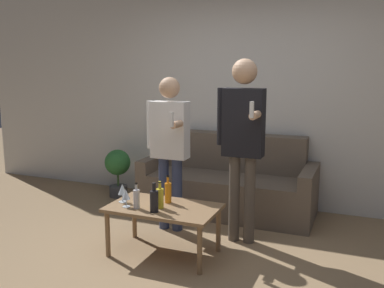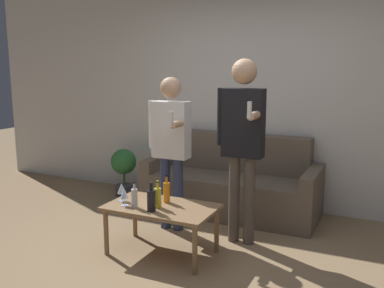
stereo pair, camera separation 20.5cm
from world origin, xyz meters
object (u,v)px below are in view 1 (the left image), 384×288
(couch, at_px, (228,185))
(coffee_table, at_px, (164,212))
(bottle_orange, at_px, (168,192))
(person_standing_left, at_px, (169,141))
(person_standing_right, at_px, (243,134))

(couch, xyz_separation_m, coffee_table, (-0.19, -1.35, 0.08))
(bottle_orange, distance_m, person_standing_left, 0.63)
(coffee_table, height_order, person_standing_right, person_standing_right)
(coffee_table, distance_m, bottle_orange, 0.19)
(person_standing_right, bearing_deg, person_standing_left, 178.19)
(bottle_orange, relative_size, person_standing_right, 0.15)
(couch, distance_m, person_standing_left, 1.07)
(coffee_table, bearing_deg, couch, 82.20)
(couch, xyz_separation_m, person_standing_right, (0.38, -0.81, 0.75))
(person_standing_left, height_order, person_standing_right, person_standing_right)
(couch, relative_size, coffee_table, 2.02)
(coffee_table, relative_size, person_standing_left, 0.62)
(couch, relative_size, person_standing_left, 1.25)
(couch, bearing_deg, person_standing_left, -116.49)
(coffee_table, xyz_separation_m, bottle_orange, (-0.01, 0.11, 0.15))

